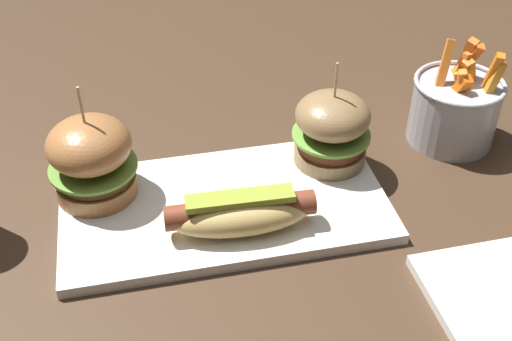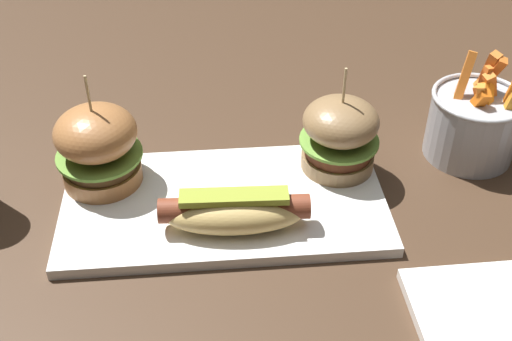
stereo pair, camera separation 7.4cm
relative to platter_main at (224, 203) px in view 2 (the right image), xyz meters
The scene contains 6 objects.
ground_plane 0.01m from the platter_main, ahead, with size 3.00×3.00×0.00m, color #422D1E.
platter_main is the anchor object (origin of this frame).
hot_dog 0.06m from the platter_main, 78.47° to the right, with size 0.17×0.07×0.05m.
slider_left 0.16m from the platter_main, 161.25° to the left, with size 0.10×0.10×0.15m.
slider_right 0.16m from the platter_main, 19.87° to the left, with size 0.10×0.10×0.14m.
fries_bucket 0.34m from the platter_main, 14.15° to the left, with size 0.12×0.12×0.14m.
Camera 2 is at (-0.01, -0.58, 0.51)m, focal length 45.21 mm.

